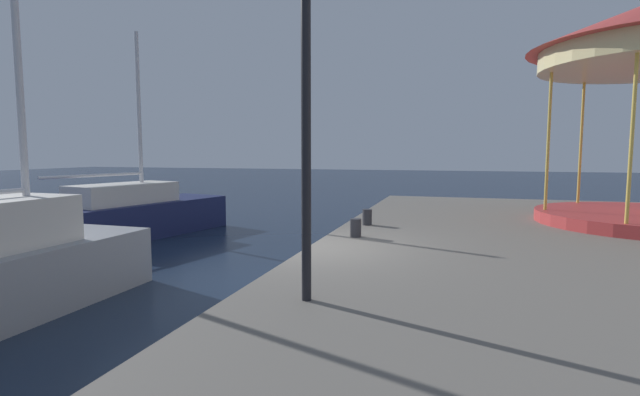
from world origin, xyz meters
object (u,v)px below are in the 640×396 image
lamp_post_mid_promenade (306,60)px  bollard_center (356,228)px  bollard_south (367,217)px  sailboat_navy (123,217)px

lamp_post_mid_promenade → bollard_center: size_ratio=10.74×
bollard_center → bollard_south: 1.74m
sailboat_navy → lamp_post_mid_promenade: (8.02, -6.43, 3.06)m
sailboat_navy → lamp_post_mid_promenade: size_ratio=1.73×
sailboat_navy → bollard_center: 7.94m
sailboat_navy → bollard_center: size_ratio=18.59×
bollard_center → bollard_south: bearing=92.6°
lamp_post_mid_promenade → bollard_south: (-0.42, 6.21, -2.74)m
lamp_post_mid_promenade → bollard_center: 5.25m
sailboat_navy → bollard_center: bearing=-14.3°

